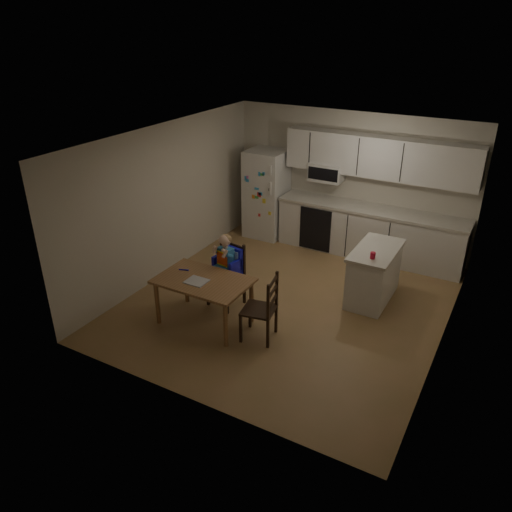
{
  "coord_description": "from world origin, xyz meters",
  "views": [
    {
      "loc": [
        2.79,
        -6.01,
        3.99
      ],
      "look_at": [
        -0.3,
        -0.49,
        0.92
      ],
      "focal_mm": 35.0,
      "sensor_mm": 36.0,
      "label": 1
    }
  ],
  "objects_px": {
    "kitchen_island": "(374,274)",
    "red_cup": "(373,255)",
    "refrigerator": "(266,194)",
    "dining_table": "(204,286)",
    "chair_side": "(266,304)",
    "chair_booster": "(228,262)"
  },
  "relations": [
    {
      "from": "kitchen_island",
      "to": "red_cup",
      "type": "bearing_deg",
      "value": -83.01
    },
    {
      "from": "kitchen_island",
      "to": "dining_table",
      "type": "bearing_deg",
      "value": -135.97
    },
    {
      "from": "dining_table",
      "to": "chair_booster",
      "type": "distance_m",
      "value": 0.62
    },
    {
      "from": "kitchen_island",
      "to": "chair_side",
      "type": "bearing_deg",
      "value": -118.15
    },
    {
      "from": "kitchen_island",
      "to": "red_cup",
      "type": "xyz_separation_m",
      "value": [
        0.04,
        -0.34,
        0.47
      ]
    },
    {
      "from": "red_cup",
      "to": "chair_booster",
      "type": "xyz_separation_m",
      "value": [
        -1.91,
        -0.86,
        -0.2
      ]
    },
    {
      "from": "chair_side",
      "to": "kitchen_island",
      "type": "bearing_deg",
      "value": 141.36
    },
    {
      "from": "refrigerator",
      "to": "dining_table",
      "type": "height_order",
      "value": "refrigerator"
    },
    {
      "from": "refrigerator",
      "to": "chair_booster",
      "type": "relative_size",
      "value": 1.48
    },
    {
      "from": "chair_side",
      "to": "red_cup",
      "type": "bearing_deg",
      "value": 134.75
    },
    {
      "from": "red_cup",
      "to": "chair_side",
      "type": "height_order",
      "value": "chair_side"
    },
    {
      "from": "red_cup",
      "to": "dining_table",
      "type": "distance_m",
      "value": 2.44
    },
    {
      "from": "kitchen_island",
      "to": "red_cup",
      "type": "height_order",
      "value": "red_cup"
    },
    {
      "from": "kitchen_island",
      "to": "dining_table",
      "type": "distance_m",
      "value": 2.62
    },
    {
      "from": "refrigerator",
      "to": "chair_booster",
      "type": "bearing_deg",
      "value": -73.93
    },
    {
      "from": "chair_booster",
      "to": "red_cup",
      "type": "bearing_deg",
      "value": 33.91
    },
    {
      "from": "refrigerator",
      "to": "dining_table",
      "type": "relative_size",
      "value": 1.32
    },
    {
      "from": "red_cup",
      "to": "chair_booster",
      "type": "bearing_deg",
      "value": -155.8
    },
    {
      "from": "refrigerator",
      "to": "chair_side",
      "type": "distance_m",
      "value": 3.61
    },
    {
      "from": "refrigerator",
      "to": "dining_table",
      "type": "xyz_separation_m",
      "value": [
        0.75,
        -3.24,
        -0.25
      ]
    },
    {
      "from": "chair_side",
      "to": "refrigerator",
      "type": "bearing_deg",
      "value": -162.44
    },
    {
      "from": "dining_table",
      "to": "chair_side",
      "type": "bearing_deg",
      "value": 4.08
    }
  ]
}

